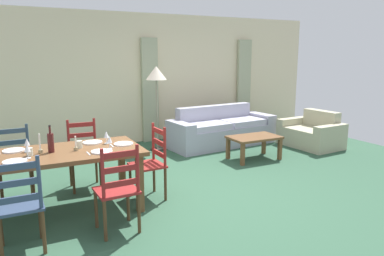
% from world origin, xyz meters
% --- Properties ---
extents(ground_plane, '(9.60, 9.60, 0.02)m').
position_xyz_m(ground_plane, '(0.00, 0.00, -0.01)').
color(ground_plane, '#2D523B').
extents(wall_far, '(9.60, 0.16, 2.70)m').
position_xyz_m(wall_far, '(0.00, 3.30, 1.35)').
color(wall_far, beige).
rests_on(wall_far, ground_plane).
extents(curtain_panel_left, '(0.35, 0.08, 2.20)m').
position_xyz_m(curtain_panel_left, '(0.68, 3.16, 1.10)').
color(curtain_panel_left, '#A7AB89').
rests_on(curtain_panel_left, ground_plane).
extents(curtain_panel_right, '(0.35, 0.08, 2.20)m').
position_xyz_m(curtain_panel_right, '(3.08, 3.16, 1.10)').
color(curtain_panel_right, '#A7AB89').
rests_on(curtain_panel_right, ground_plane).
extents(dining_table, '(1.90, 0.96, 0.75)m').
position_xyz_m(dining_table, '(-1.58, 0.13, 0.66)').
color(dining_table, brown).
rests_on(dining_table, ground_plane).
extents(dining_chair_near_left, '(0.42, 0.40, 0.96)m').
position_xyz_m(dining_chair_near_left, '(-2.03, -0.64, 0.48)').
color(dining_chair_near_left, '#31415D').
rests_on(dining_chair_near_left, ground_plane).
extents(dining_chair_near_right, '(0.44, 0.42, 0.96)m').
position_xyz_m(dining_chair_near_right, '(-1.10, -0.65, 0.48)').
color(dining_chair_near_right, maroon).
rests_on(dining_chair_near_right, ground_plane).
extents(dining_chair_far_left, '(0.43, 0.41, 0.96)m').
position_xyz_m(dining_chair_far_left, '(-2.03, 0.85, 0.48)').
color(dining_chair_far_left, '#2F4759').
rests_on(dining_chair_far_left, ground_plane).
extents(dining_chair_far_right, '(0.44, 0.42, 0.96)m').
position_xyz_m(dining_chair_far_right, '(-1.15, 0.91, 0.48)').
color(dining_chair_far_right, maroon).
rests_on(dining_chair_far_right, ground_plane).
extents(dining_chair_head_east, '(0.42, 0.44, 0.96)m').
position_xyz_m(dining_chair_head_east, '(-0.45, 0.11, 0.48)').
color(dining_chair_head_east, maroon).
rests_on(dining_chair_head_east, ground_plane).
extents(dinner_plate_near_left, '(0.24, 0.24, 0.02)m').
position_xyz_m(dinner_plate_near_left, '(-2.03, -0.12, 0.76)').
color(dinner_plate_near_left, white).
rests_on(dinner_plate_near_left, dining_table).
extents(dinner_plate_near_right, '(0.24, 0.24, 0.02)m').
position_xyz_m(dinner_plate_near_right, '(-1.13, -0.12, 0.76)').
color(dinner_plate_near_right, white).
rests_on(dinner_plate_near_right, dining_table).
extents(fork_near_right, '(0.02, 0.17, 0.01)m').
position_xyz_m(fork_near_right, '(-1.28, -0.12, 0.75)').
color(fork_near_right, silver).
rests_on(fork_near_right, dining_table).
extents(dinner_plate_far_left, '(0.24, 0.24, 0.02)m').
position_xyz_m(dinner_plate_far_left, '(-2.03, 0.38, 0.76)').
color(dinner_plate_far_left, white).
rests_on(dinner_plate_far_left, dining_table).
extents(dinner_plate_far_right, '(0.24, 0.24, 0.02)m').
position_xyz_m(dinner_plate_far_right, '(-1.13, 0.38, 0.76)').
color(dinner_plate_far_right, white).
rests_on(dinner_plate_far_right, dining_table).
extents(fork_far_right, '(0.03, 0.17, 0.01)m').
position_xyz_m(fork_far_right, '(-1.28, 0.38, 0.75)').
color(fork_far_right, silver).
rests_on(fork_far_right, dining_table).
extents(dinner_plate_head_east, '(0.24, 0.24, 0.02)m').
position_xyz_m(dinner_plate_head_east, '(-0.80, 0.13, 0.76)').
color(dinner_plate_head_east, white).
rests_on(dinner_plate_head_east, dining_table).
extents(fork_head_east, '(0.02, 0.17, 0.01)m').
position_xyz_m(fork_head_east, '(-0.95, 0.13, 0.75)').
color(fork_head_east, silver).
rests_on(fork_head_east, dining_table).
extents(wine_bottle, '(0.07, 0.07, 0.32)m').
position_xyz_m(wine_bottle, '(-1.64, 0.14, 0.87)').
color(wine_bottle, '#471919').
rests_on(wine_bottle, dining_table).
extents(wine_glass_near_left, '(0.06, 0.06, 0.16)m').
position_xyz_m(wine_glass_near_left, '(-1.90, -0.02, 0.86)').
color(wine_glass_near_left, white).
rests_on(wine_glass_near_left, dining_table).
extents(wine_glass_near_right, '(0.06, 0.06, 0.16)m').
position_xyz_m(wine_glass_near_right, '(-1.01, -0.01, 0.86)').
color(wine_glass_near_right, white).
rests_on(wine_glass_near_right, dining_table).
extents(wine_glass_far_left, '(0.06, 0.06, 0.16)m').
position_xyz_m(wine_glass_far_left, '(-1.89, 0.28, 0.86)').
color(wine_glass_far_left, white).
rests_on(wine_glass_far_left, dining_table).
extents(wine_glass_far_right, '(0.06, 0.06, 0.16)m').
position_xyz_m(wine_glass_far_right, '(-0.97, 0.27, 0.86)').
color(wine_glass_far_right, white).
rests_on(wine_glass_far_right, dining_table).
extents(coffee_cup_primary, '(0.07, 0.07, 0.09)m').
position_xyz_m(coffee_cup_primary, '(-1.32, 0.19, 0.80)').
color(coffee_cup_primary, beige).
rests_on(coffee_cup_primary, dining_table).
extents(coffee_cup_secondary, '(0.07, 0.07, 0.09)m').
position_xyz_m(coffee_cup_secondary, '(-1.87, 0.09, 0.80)').
color(coffee_cup_secondary, beige).
rests_on(coffee_cup_secondary, dining_table).
extents(candle_tall, '(0.05, 0.05, 0.23)m').
position_xyz_m(candle_tall, '(-1.76, 0.15, 0.81)').
color(candle_tall, '#998C66').
rests_on(candle_tall, dining_table).
extents(candle_short, '(0.05, 0.05, 0.17)m').
position_xyz_m(candle_short, '(-1.38, 0.09, 0.80)').
color(candle_short, '#998C66').
rests_on(candle_short, dining_table).
extents(couch, '(2.35, 1.02, 0.80)m').
position_xyz_m(couch, '(1.87, 2.20, 0.29)').
color(couch, '#A2A2B5').
rests_on(couch, ground_plane).
extents(coffee_table, '(0.90, 0.56, 0.42)m').
position_xyz_m(coffee_table, '(1.83, 0.99, 0.36)').
color(coffee_table, brown).
rests_on(coffee_table, ground_plane).
extents(armchair_upholstered, '(0.88, 1.21, 0.72)m').
position_xyz_m(armchair_upholstered, '(3.50, 1.24, 0.25)').
color(armchair_upholstered, '#B2AD8D').
rests_on(armchair_upholstered, ground_plane).
extents(standing_lamp, '(0.40, 0.40, 1.64)m').
position_xyz_m(standing_lamp, '(0.53, 2.39, 1.41)').
color(standing_lamp, '#332D28').
rests_on(standing_lamp, ground_plane).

